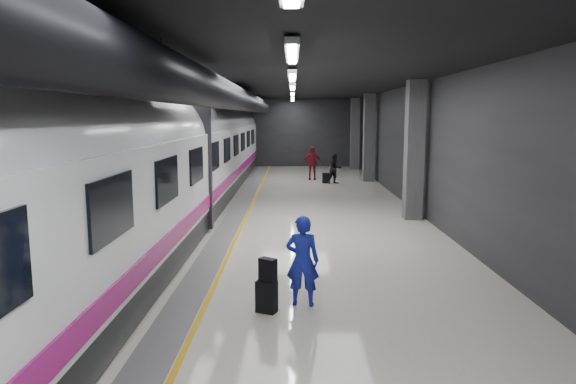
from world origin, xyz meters
TOP-DOWN VIEW (x-y plane):
  - ground at (0.00, 0.00)m, footprint 40.00×40.00m
  - platform_hall at (-0.29, 0.96)m, footprint 10.02×40.02m
  - train at (-3.25, -0.00)m, footprint 3.05×38.00m
  - traveler_main at (0.79, -5.86)m, footprint 0.64×0.46m
  - suitcase_main at (0.17, -6.21)m, footprint 0.40×0.33m
  - shoulder_bag at (0.19, -6.20)m, footprint 0.34×0.30m
  - traveler_far_a at (2.72, 10.85)m, footprint 0.90×0.83m
  - traveler_far_b at (1.64, 12.58)m, footprint 1.05×0.45m
  - suitcase_far at (2.30, 11.10)m, footprint 0.38×0.27m

SIDE VIEW (x-z plane):
  - ground at x=0.00m, z-range 0.00..0.00m
  - suitcase_far at x=2.30m, z-range 0.00..0.52m
  - suitcase_main at x=0.17m, z-range 0.00..0.56m
  - traveler_far_a at x=2.72m, z-range 0.00..1.51m
  - shoulder_bag at x=0.19m, z-range 0.56..0.95m
  - traveler_main at x=0.79m, z-range 0.00..1.63m
  - traveler_far_b at x=1.64m, z-range 0.00..1.78m
  - train at x=-3.25m, z-range 0.04..4.09m
  - platform_hall at x=-0.29m, z-range 1.28..5.79m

